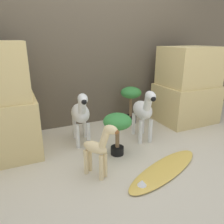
# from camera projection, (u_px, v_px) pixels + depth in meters

# --- Properties ---
(ground_plane) EXTENTS (14.00, 14.00, 0.00)m
(ground_plane) POSITION_uv_depth(u_px,v_px,m) (145.00, 169.00, 2.11)
(ground_plane) COLOR beige
(wall_back) EXTENTS (6.40, 0.08, 2.20)m
(wall_back) POSITION_uv_depth(u_px,v_px,m) (92.00, 46.00, 2.98)
(wall_back) COLOR brown
(wall_back) RESTS_ON ground_plane
(rock_pillar_right) EXTENTS (0.81, 0.65, 1.09)m
(rock_pillar_right) POSITION_uv_depth(u_px,v_px,m) (187.00, 87.00, 3.19)
(rock_pillar_right) COLOR #D1B775
(rock_pillar_right) RESTS_ON ground_plane
(zebra_right) EXTENTS (0.28, 0.54, 0.66)m
(zebra_right) POSITION_uv_depth(u_px,v_px,m) (143.00, 110.00, 2.62)
(zebra_right) COLOR silver
(zebra_right) RESTS_ON ground_plane
(zebra_left) EXTENTS (0.26, 0.54, 0.66)m
(zebra_left) POSITION_uv_depth(u_px,v_px,m) (81.00, 113.00, 2.51)
(zebra_left) COLOR silver
(zebra_left) RESTS_ON ground_plane
(giraffe_figurine) EXTENTS (0.27, 0.35, 0.54)m
(giraffe_figurine) POSITION_uv_depth(u_px,v_px,m) (99.00, 148.00, 1.92)
(giraffe_figurine) COLOR beige
(giraffe_figurine) RESTS_ON ground_plane
(potted_palm_front) EXTENTS (0.30, 0.30, 0.54)m
(potted_palm_front) POSITION_uv_depth(u_px,v_px,m) (131.00, 98.00, 3.15)
(potted_palm_front) COLOR black
(potted_palm_front) RESTS_ON ground_plane
(potted_palm_back) EXTENTS (0.30, 0.30, 0.47)m
(potted_palm_back) POSITION_uv_depth(u_px,v_px,m) (117.00, 125.00, 2.28)
(potted_palm_back) COLOR black
(potted_palm_back) RESTS_ON ground_plane
(surfboard) EXTENTS (1.04, 0.60, 0.07)m
(surfboard) POSITION_uv_depth(u_px,v_px,m) (164.00, 170.00, 2.08)
(surfboard) COLOR gold
(surfboard) RESTS_ON ground_plane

